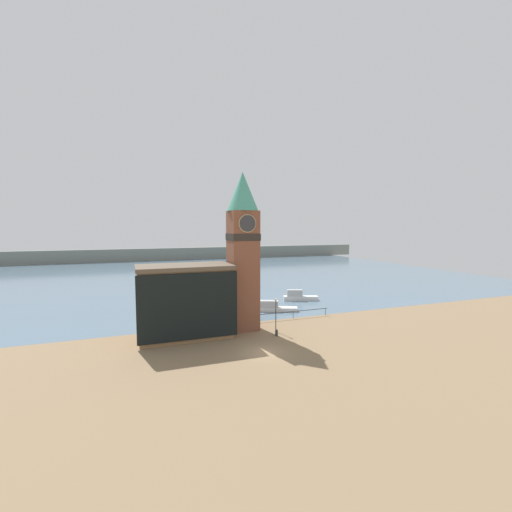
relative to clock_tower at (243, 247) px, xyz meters
name	(u,v)px	position (x,y,z in m)	size (l,w,h in m)	color
ground_plane	(264,352)	(-0.59, -9.10, -11.03)	(160.00, 160.00, 0.00)	#846B4C
water	(177,272)	(-0.59, 62.61, -11.03)	(160.00, 120.00, 0.00)	slate
far_shoreline	(164,254)	(-0.59, 102.61, -8.53)	(180.00, 3.00, 5.00)	gray
pier_railing	(293,312)	(8.65, 2.36, -10.07)	(11.74, 0.08, 1.09)	#333338
clock_tower	(243,247)	(0.00, 0.00, 0.00)	(4.10, 4.10, 20.76)	brown
pier_building	(185,301)	(-7.77, -0.68, -6.51)	(11.59, 6.19, 8.99)	#9E754C
boat_near	(274,307)	(7.74, 7.51, -10.42)	(6.88, 4.16, 1.72)	silver
boat_far	(299,296)	(15.38, 13.43, -10.31)	(6.49, 3.59, 2.00)	silver
mooring_bollard_near	(277,332)	(2.99, -4.30, -10.59)	(0.36, 0.36, 0.82)	#2D2D33
lamp_post	(276,309)	(3.56, -2.75, -7.99)	(0.32, 0.32, 4.42)	black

